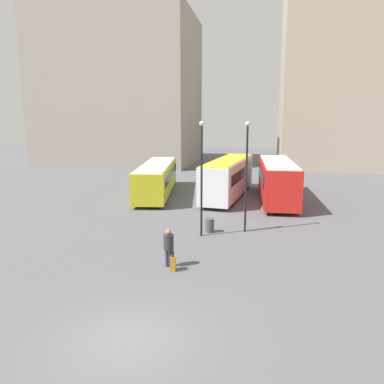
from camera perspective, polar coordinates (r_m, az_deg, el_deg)
ground_plane at (r=12.74m, az=-9.89°, el=-21.18°), size 160.00×160.00×0.00m
building_block_left at (r=60.50m, az=-10.72°, el=14.90°), size 22.33×17.04×22.02m
building_block_right at (r=57.82m, az=22.35°, el=17.02°), size 16.84×13.17×27.12m
bus_0 at (r=34.11m, az=-5.37°, el=2.20°), size 4.39×12.46×2.81m
bus_1 at (r=33.06m, az=5.62°, el=2.38°), size 3.83×11.70×3.32m
bus_2 at (r=32.20m, az=12.83°, el=1.94°), size 3.12×11.33×3.33m
traveler at (r=17.46m, az=-3.58°, el=-7.99°), size 0.52×0.52×1.81m
suitcase at (r=17.26m, az=-2.88°, el=-10.78°), size 0.27×0.39×0.99m
lamp_post_0 at (r=21.35m, az=1.47°, el=3.21°), size 0.28×0.28×6.66m
lamp_post_1 at (r=22.42m, az=8.30°, el=3.44°), size 0.28×0.28×6.64m
trash_bin at (r=22.78m, az=2.72°, el=-5.11°), size 0.52×0.52×0.85m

